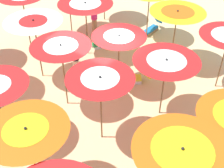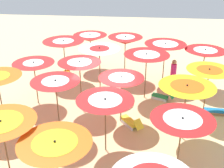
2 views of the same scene
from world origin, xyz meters
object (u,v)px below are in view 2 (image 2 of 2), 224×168
(beach_umbrella_14, at_px, (55,147))
(beach_umbrella_10, at_px, (165,47))
(beach_umbrella_11, at_px, (147,57))
(lounger_3, at_px, (66,72))
(beach_umbrella_2, at_px, (34,67))
(beach_umbrella_9, at_px, (1,126))
(beach_umbrella_5, at_px, (125,40))
(lounger_0, at_px, (217,110))
(beach_umbrella_17, at_px, (187,89))
(beach_ball, at_px, (90,61))
(beach_umbrella_13, at_px, (105,105))
(beach_umbrella_15, at_px, (205,54))
(lounger_1, at_px, (131,122))
(beach_umbrella_0, at_px, (90,38))
(beach_umbrella_18, at_px, (182,123))
(beach_umbrella_1, at_px, (64,44))
(beach_umbrella_8, at_px, (56,86))
(beach_umbrella_16, at_px, (209,73))
(beach_umbrella_12, at_px, (121,81))
(lounger_2, at_px, (162,96))
(beach_umbrella_6, at_px, (99,52))
(beachgoer_1, at_px, (173,75))
(beachgoer_2, at_px, (113,86))
(beach_umbrella_7, at_px, (80,66))

(beach_umbrella_14, bearing_deg, beach_umbrella_10, -112.14)
(beach_umbrella_11, xyz_separation_m, lounger_3, (4.73, -2.35, -2.02))
(beach_umbrella_2, relative_size, beach_umbrella_9, 0.91)
(beach_umbrella_5, distance_m, lounger_0, 6.28)
(beach_umbrella_11, xyz_separation_m, beach_umbrella_14, (2.62, 7.08, -0.16))
(beach_umbrella_17, xyz_separation_m, beach_ball, (5.12, -7.83, -2.06))
(beach_umbrella_13, height_order, beach_umbrella_15, beach_umbrella_13)
(lounger_0, xyz_separation_m, lounger_1, (4.00, 1.37, -0.01))
(beach_umbrella_15, bearing_deg, beach_ball, -24.64)
(beach_umbrella_9, relative_size, beach_umbrella_13, 1.06)
(beach_umbrella_0, distance_m, lounger_3, 2.58)
(beach_umbrella_0, distance_m, beach_umbrella_18, 10.22)
(beach_umbrella_10, xyz_separation_m, lounger_3, (5.77, -0.45, -1.96))
(beach_umbrella_0, bearing_deg, lounger_1, 113.83)
(beach_umbrella_1, bearing_deg, beach_umbrella_17, 140.50)
(lounger_1, bearing_deg, beach_ball, -15.26)
(beach_umbrella_10, relative_size, beach_umbrella_11, 0.98)
(beach_umbrella_10, bearing_deg, beach_umbrella_8, 49.53)
(beach_umbrella_8, xyz_separation_m, lounger_3, (1.15, -5.87, -2.01))
(beach_umbrella_18, distance_m, lounger_1, 3.81)
(beach_umbrella_10, height_order, lounger_3, beach_umbrella_10)
(beach_umbrella_16, relative_size, lounger_0, 1.77)
(beach_umbrella_9, xyz_separation_m, beach_ball, (-0.87, -10.89, -2.03))
(beach_umbrella_12, height_order, lounger_2, beach_umbrella_12)
(beach_umbrella_6, distance_m, beach_umbrella_13, 4.99)
(beach_umbrella_15, bearing_deg, beach_umbrella_5, -13.47)
(beach_umbrella_5, height_order, beachgoer_1, beach_umbrella_5)
(beach_umbrella_0, height_order, beach_umbrella_8, beach_umbrella_8)
(beach_umbrella_0, xyz_separation_m, beach_umbrella_10, (-4.46, 1.74, 0.15))
(beachgoer_2, bearing_deg, lounger_3, 53.76)
(beachgoer_1, relative_size, beach_ball, 5.62)
(lounger_1, bearing_deg, beach_umbrella_6, -8.48)
(beach_umbrella_14, relative_size, lounger_2, 1.99)
(lounger_0, distance_m, lounger_3, 8.92)
(beach_umbrella_13, height_order, beach_umbrella_17, beach_umbrella_17)
(lounger_0, bearing_deg, beach_umbrella_14, 47.07)
(beach_umbrella_15, height_order, beach_umbrella_17, beach_umbrella_17)
(beach_umbrella_13, bearing_deg, beach_umbrella_12, -101.94)
(beach_umbrella_9, xyz_separation_m, lounger_2, (-5.37, -6.25, -1.98))
(beach_umbrella_18, relative_size, lounger_2, 2.01)
(beach_umbrella_7, bearing_deg, beach_umbrella_15, -154.52)
(beach_umbrella_0, relative_size, beach_ball, 6.90)
(beach_umbrella_17, xyz_separation_m, lounger_2, (0.62, -3.18, -2.01))
(beach_umbrella_6, xyz_separation_m, lounger_2, (-3.27, 0.60, -2.07))
(beach_umbrella_11, relative_size, beach_umbrella_15, 1.07)
(beach_umbrella_2, distance_m, beach_umbrella_14, 6.58)
(beach_umbrella_0, height_order, beach_umbrella_9, beach_umbrella_9)
(beach_umbrella_18, bearing_deg, beach_umbrella_17, -100.86)
(beach_umbrella_0, xyz_separation_m, beach_umbrella_6, (-1.03, 3.21, 0.27))
(beach_umbrella_16, distance_m, beachgoer_2, 4.54)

